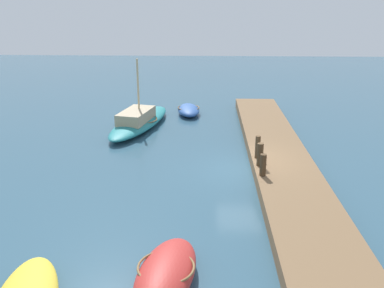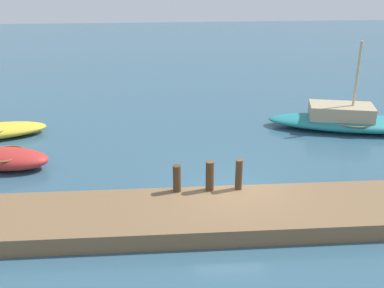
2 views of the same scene
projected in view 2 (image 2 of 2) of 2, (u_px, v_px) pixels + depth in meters
name	position (u px, v px, depth m)	size (l,w,h in m)	color
ground_plane	(228.00, 195.00, 16.40)	(84.00, 84.00, 0.00)	#33566B
dock_platform	(237.00, 214.00, 14.70)	(25.28, 2.80, 0.56)	brown
sailboat_teal	(350.00, 120.00, 22.19)	(8.22, 3.82, 4.26)	teal
rowboat_red	(5.00, 159.00, 18.29)	(3.70, 2.10, 0.79)	#B72D28
mooring_post_west	(177.00, 178.00, 15.34)	(0.27, 0.27, 0.94)	#47331E
mooring_post_mid_west	(210.00, 176.00, 15.40)	(0.28, 0.28, 1.04)	#47331E
mooring_post_mid_east	(239.00, 174.00, 15.46)	(0.24, 0.24, 1.07)	#47331E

